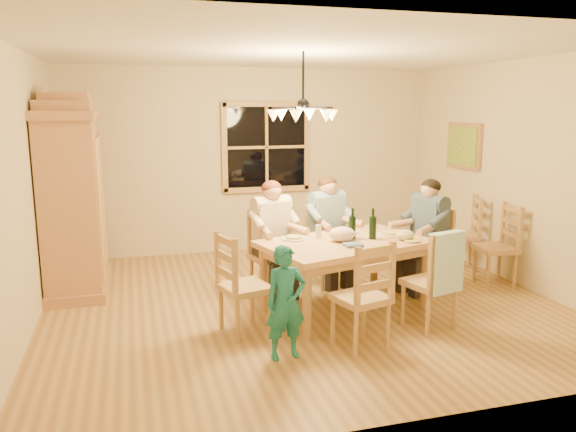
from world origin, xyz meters
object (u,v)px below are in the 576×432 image
object	(u,v)px
chair_spare_back	(460,246)
armoire	(73,202)
chair_far_right	(327,261)
chair_spare_front	(494,260)
adult_plaid_man	(327,217)
chair_far_left	(272,270)
chair_near_right	(429,297)
dining_table	(345,250)
adult_slate_man	(428,222)
chair_end_right	(426,267)
chair_near_left	(360,314)
wine_bottle_a	(352,223)
adult_woman	(272,224)
chandelier	(303,113)
chair_end_left	(245,302)
child	(286,302)
wine_bottle_b	(373,224)

from	to	relation	value
chair_spare_back	armoire	bearing A→B (deg)	105.89
chair_far_right	chair_spare_front	distance (m)	2.04
adult_plaid_man	chair_spare_back	bearing A→B (deg)	170.61
chair_far_left	chair_near_right	world-z (taller)	same
dining_table	adult_slate_man	size ratio (longest dim) A/B	2.20
dining_table	adult_slate_man	bearing A→B (deg)	15.26
armoire	dining_table	world-z (taller)	armoire
chair_end_right	chair_near_left	bearing A→B (deg)	116.57
wine_bottle_a	chair_spare_front	bearing A→B (deg)	7.26
armoire	chair_spare_front	size ratio (longest dim) A/B	2.32
chair_far_left	adult_woman	size ratio (longest dim) A/B	1.13
armoire	chair_near_right	world-z (taller)	armoire
chair_end_right	adult_woman	size ratio (longest dim) A/B	1.13
chandelier	wine_bottle_a	size ratio (longest dim) A/B	2.33
chair_end_left	adult_woman	world-z (taller)	adult_woman
chandelier	adult_plaid_man	bearing A→B (deg)	47.89
chandelier	chair_near_left	size ratio (longest dim) A/B	0.78
chair_far_right	adult_plaid_man	xyz separation A→B (m)	(-0.00, -0.00, 0.54)
armoire	chair_far_left	bearing A→B (deg)	-21.85
chair_near_left	adult_woman	world-z (taller)	adult_woman
chair_far_right	wine_bottle_a	distance (m)	1.01
adult_plaid_man	armoire	bearing A→B (deg)	-28.25
armoire	dining_table	size ratio (longest dim) A/B	1.20
chair_far_right	armoire	bearing A→B (deg)	-28.25
armoire	adult_slate_man	world-z (taller)	armoire
chair_near_left	chair_end_left	world-z (taller)	same
child	chair_spare_front	world-z (taller)	child
armoire	adult_slate_man	size ratio (longest dim) A/B	2.63
chair_end_right	wine_bottle_a	xyz separation A→B (m)	(-1.04, -0.24, 0.62)
wine_bottle_a	chair_spare_back	distance (m)	2.30
chair_end_left	chair_near_right	bearing A→B (deg)	63.43
chandelier	chair_near_right	size ratio (longest dim) A/B	0.78
chair_end_right	dining_table	bearing A→B (deg)	90.00
chair_near_left	chair_end_right	world-z (taller)	same
chandelier	adult_woman	xyz separation A→B (m)	(-0.25, 0.33, -1.24)
child	chair_end_left	bearing A→B (deg)	104.26
chair_near_left	chair_end_right	size ratio (longest dim) A/B	1.00
armoire	chair_far_left	world-z (taller)	armoire
adult_plaid_man	chair_spare_back	size ratio (longest dim) A/B	0.88
child	wine_bottle_a	bearing A→B (deg)	39.24
chair_end_left	wine_bottle_b	xyz separation A→B (m)	(1.45, 0.32, 0.62)
wine_bottle_b	chair_end_left	bearing A→B (deg)	-167.67
chair_near_left	chair_spare_back	world-z (taller)	same
wine_bottle_b	child	world-z (taller)	wine_bottle_b
armoire	adult_woman	size ratio (longest dim) A/B	2.63
chandelier	wine_bottle_b	xyz separation A→B (m)	(0.68, -0.33, -1.15)
wine_bottle_a	adult_slate_man	bearing A→B (deg)	12.83
child	chair_far_left	bearing A→B (deg)	74.00
adult_woman	chair_spare_back	distance (m)	2.79
armoire	dining_table	bearing A→B (deg)	-28.80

